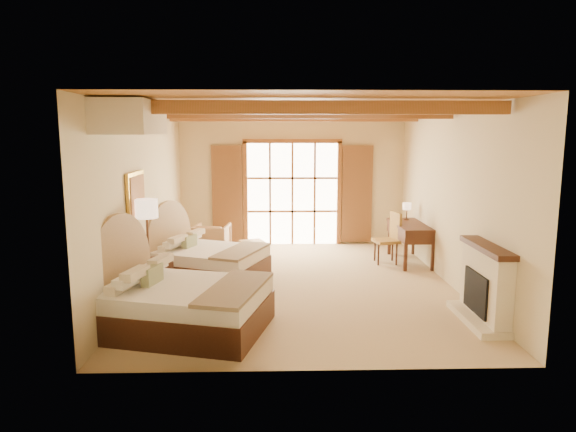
{
  "coord_description": "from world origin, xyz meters",
  "views": [
    {
      "loc": [
        -0.46,
        -9.12,
        2.75
      ],
      "look_at": [
        -0.2,
        0.2,
        1.23
      ],
      "focal_mm": 32.0,
      "sensor_mm": 36.0,
      "label": 1
    }
  ],
  "objects_px": {
    "bed_far": "(203,259)",
    "desk": "(410,241)",
    "bed_near": "(174,301)",
    "armchair": "(212,239)",
    "nightstand": "(155,279)"
  },
  "relations": [
    {
      "from": "bed_near",
      "to": "armchair",
      "type": "relative_size",
      "value": 3.25
    },
    {
      "from": "bed_near",
      "to": "armchair",
      "type": "bearing_deg",
      "value": 104.91
    },
    {
      "from": "bed_near",
      "to": "desk",
      "type": "xyz_separation_m",
      "value": [
        4.31,
        3.75,
        0.02
      ]
    },
    {
      "from": "bed_far",
      "to": "nightstand",
      "type": "height_order",
      "value": "bed_far"
    },
    {
      "from": "bed_near",
      "to": "nightstand",
      "type": "bearing_deg",
      "value": 127.24
    },
    {
      "from": "nightstand",
      "to": "armchair",
      "type": "height_order",
      "value": "armchair"
    },
    {
      "from": "bed_far",
      "to": "desk",
      "type": "distance_m",
      "value": 4.42
    },
    {
      "from": "bed_far",
      "to": "nightstand",
      "type": "bearing_deg",
      "value": -96.45
    },
    {
      "from": "nightstand",
      "to": "bed_far",
      "type": "bearing_deg",
      "value": 42.93
    },
    {
      "from": "bed_near",
      "to": "bed_far",
      "type": "bearing_deg",
      "value": 103.74
    },
    {
      "from": "desk",
      "to": "armchair",
      "type": "bearing_deg",
      "value": 168.0
    },
    {
      "from": "nightstand",
      "to": "armchair",
      "type": "relative_size",
      "value": 0.85
    },
    {
      "from": "nightstand",
      "to": "desk",
      "type": "height_order",
      "value": "desk"
    },
    {
      "from": "bed_far",
      "to": "desk",
      "type": "bearing_deg",
      "value": 36.93
    },
    {
      "from": "desk",
      "to": "bed_near",
      "type": "bearing_deg",
      "value": -140.15
    }
  ]
}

